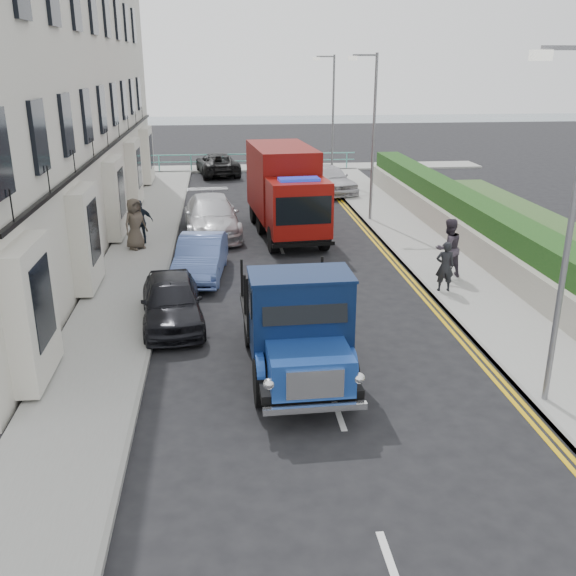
% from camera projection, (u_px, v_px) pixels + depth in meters
% --- Properties ---
extents(ground, '(120.00, 120.00, 0.00)m').
position_uv_depth(ground, '(323.00, 370.00, 14.70)').
color(ground, black).
rests_on(ground, ground).
extents(pavement_west, '(2.40, 38.00, 0.12)m').
position_uv_depth(pavement_west, '(138.00, 260.00, 22.60)').
color(pavement_west, gray).
rests_on(pavement_west, ground).
extents(pavement_east, '(2.60, 38.00, 0.12)m').
position_uv_depth(pavement_east, '(427.00, 251.00, 23.64)').
color(pavement_east, gray).
rests_on(pavement_east, ground).
extents(promenade, '(30.00, 2.50, 0.12)m').
position_uv_depth(promenade, '(254.00, 168.00, 41.86)').
color(promenade, gray).
rests_on(promenade, ground).
extents(sea_plane, '(120.00, 120.00, 0.00)m').
position_uv_depth(sea_plane, '(238.00, 125.00, 70.92)').
color(sea_plane, '#4C6067').
rests_on(sea_plane, ground).
extents(terrace_west, '(6.31, 30.20, 14.25)m').
position_uv_depth(terrace_west, '(17.00, 47.00, 23.54)').
color(terrace_west, beige).
rests_on(terrace_west, ground).
extents(garden_east, '(1.45, 28.00, 1.75)m').
position_uv_depth(garden_east, '(479.00, 228.00, 23.55)').
color(garden_east, '#B2AD9E').
rests_on(garden_east, ground).
extents(seafront_railing, '(13.00, 0.08, 1.11)m').
position_uv_depth(seafront_railing, '(254.00, 162.00, 40.93)').
color(seafront_railing, '#59B2A5').
rests_on(seafront_railing, ground).
extents(lamp_near, '(1.23, 0.18, 7.00)m').
position_uv_depth(lamp_near, '(566.00, 214.00, 11.91)').
color(lamp_near, slate).
rests_on(lamp_near, ground).
extents(lamp_mid, '(1.23, 0.18, 7.00)m').
position_uv_depth(lamp_mid, '(371.00, 129.00, 26.90)').
color(lamp_mid, slate).
rests_on(lamp_mid, ground).
extents(lamp_far, '(1.23, 0.18, 7.00)m').
position_uv_depth(lamp_far, '(331.00, 111.00, 36.27)').
color(lamp_far, slate).
rests_on(lamp_far, ground).
extents(bedford_lorry, '(2.25, 5.41, 2.53)m').
position_uv_depth(bedford_lorry, '(299.00, 333.00, 13.79)').
color(bedford_lorry, black).
rests_on(bedford_lorry, ground).
extents(red_lorry, '(2.80, 6.77, 3.46)m').
position_uv_depth(red_lorry, '(285.00, 189.00, 25.65)').
color(red_lorry, black).
rests_on(red_lorry, ground).
extents(parked_car_front, '(1.96, 4.05, 1.33)m').
position_uv_depth(parked_car_front, '(172.00, 301.00, 17.04)').
color(parked_car_front, black).
rests_on(parked_car_front, ground).
extents(parked_car_mid, '(1.83, 4.17, 1.33)m').
position_uv_depth(parked_car_mid, '(201.00, 257.00, 20.84)').
color(parked_car_mid, '#526CB1').
rests_on(parked_car_mid, ground).
extents(parked_car_rear, '(2.50, 5.35, 1.51)m').
position_uv_depth(parked_car_rear, '(212.00, 216.00, 25.94)').
color(parked_car_rear, silver).
rests_on(parked_car_rear, ground).
extents(seafront_car_left, '(2.93, 5.16, 1.36)m').
position_uv_depth(seafront_car_left, '(217.00, 164.00, 39.54)').
color(seafront_car_left, black).
rests_on(seafront_car_left, ground).
extents(seafront_car_right, '(2.97, 4.83, 1.54)m').
position_uv_depth(seafront_car_right, '(328.00, 179.00, 34.04)').
color(seafront_car_right, silver).
rests_on(seafront_car_right, ground).
extents(pedestrian_east_near, '(0.60, 0.43, 1.53)m').
position_uv_depth(pedestrian_east_near, '(445.00, 266.00, 19.17)').
color(pedestrian_east_near, black).
rests_on(pedestrian_east_near, pavement_east).
extents(pedestrian_east_far, '(1.12, 0.99, 1.91)m').
position_uv_depth(pedestrian_east_far, '(448.00, 248.00, 20.33)').
color(pedestrian_east_far, '#3A323D').
rests_on(pedestrian_east_far, pavement_east).
extents(pedestrian_west_near, '(1.06, 0.81, 1.67)m').
position_uv_depth(pedestrian_west_near, '(141.00, 222.00, 24.14)').
color(pedestrian_west_near, black).
rests_on(pedestrian_west_near, pavement_west).
extents(pedestrian_west_far, '(1.08, 1.07, 1.88)m').
position_uv_depth(pedestrian_west_far, '(135.00, 224.00, 23.43)').
color(pedestrian_west_far, '#493F34').
rests_on(pedestrian_west_far, pavement_west).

